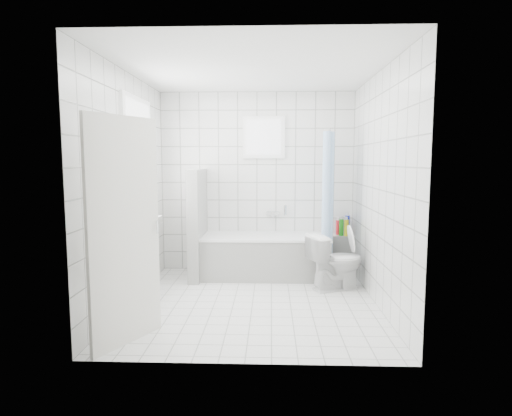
{
  "coord_description": "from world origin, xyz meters",
  "views": [
    {
      "loc": [
        0.2,
        -4.75,
        1.62
      ],
      "look_at": [
        0.03,
        0.35,
        1.05
      ],
      "focal_mm": 30.0,
      "sensor_mm": 36.0,
      "label": 1
    }
  ],
  "objects": [
    {
      "name": "window_sill",
      "position": [
        -1.31,
        0.3,
        0.86
      ],
      "size": [
        0.18,
        1.02,
        0.08
      ],
      "primitive_type": "cube",
      "color": "white",
      "rests_on": "wall_left"
    },
    {
      "name": "toilet",
      "position": [
        1.03,
        0.55,
        0.36
      ],
      "size": [
        0.8,
        0.64,
        0.71
      ],
      "primitive_type": "imported",
      "rotation": [
        0.0,
        0.0,
        1.97
      ],
      "color": "white",
      "rests_on": "ground"
    },
    {
      "name": "curtain_rod",
      "position": [
        0.95,
        1.1,
        2.0
      ],
      "size": [
        0.02,
        0.8,
        0.02
      ],
      "primitive_type": "cylinder",
      "rotation": [
        1.57,
        0.0,
        0.0
      ],
      "color": "silver",
      "rests_on": "wall_back"
    },
    {
      "name": "wall_left",
      "position": [
        -1.4,
        0.0,
        1.3
      ],
      "size": [
        0.02,
        3.0,
        2.6
      ],
      "primitive_type": "cube",
      "color": "white",
      "rests_on": "ground"
    },
    {
      "name": "window_left",
      "position": [
        -1.35,
        0.3,
        1.6
      ],
      "size": [
        0.01,
        0.9,
        1.4
      ],
      "primitive_type": "cube",
      "color": "white",
      "rests_on": "wall_left"
    },
    {
      "name": "tiled_ledge",
      "position": [
        1.24,
        1.38,
        0.28
      ],
      "size": [
        0.4,
        0.24,
        0.55
      ],
      "primitive_type": "cube",
      "color": "white",
      "rests_on": "ground"
    },
    {
      "name": "ground",
      "position": [
        0.0,
        0.0,
        0.0
      ],
      "size": [
        3.0,
        3.0,
        0.0
      ],
      "primitive_type": "plane",
      "color": "white",
      "rests_on": "ground"
    },
    {
      "name": "partition_wall",
      "position": [
        -0.81,
        1.07,
        0.75
      ],
      "size": [
        0.15,
        0.85,
        1.5
      ],
      "primitive_type": "cube",
      "color": "white",
      "rests_on": "ground"
    },
    {
      "name": "ceiling",
      "position": [
        0.0,
        0.0,
        2.6
      ],
      "size": [
        3.0,
        3.0,
        0.0
      ],
      "primitive_type": "plane",
      "rotation": [
        3.14,
        0.0,
        0.0
      ],
      "color": "white",
      "rests_on": "ground"
    },
    {
      "name": "bathtub",
      "position": [
        0.13,
        1.12,
        0.29
      ],
      "size": [
        1.75,
        0.77,
        0.58
      ],
      "color": "white",
      "rests_on": "ground"
    },
    {
      "name": "wall_back",
      "position": [
        0.0,
        1.5,
        1.3
      ],
      "size": [
        2.8,
        0.02,
        2.6
      ],
      "primitive_type": "cube",
      "color": "white",
      "rests_on": "ground"
    },
    {
      "name": "window_back",
      "position": [
        0.1,
        1.46,
        1.95
      ],
      "size": [
        0.5,
        0.01,
        0.5
      ],
      "primitive_type": "cube",
      "color": "white",
      "rests_on": "wall_back"
    },
    {
      "name": "wall_front",
      "position": [
        0.0,
        -1.5,
        1.3
      ],
      "size": [
        2.8,
        0.02,
        2.6
      ],
      "primitive_type": "cube",
      "color": "white",
      "rests_on": "ground"
    },
    {
      "name": "door",
      "position": [
        -1.06,
        -1.13,
        1.0
      ],
      "size": [
        0.41,
        0.73,
        2.0
      ],
      "primitive_type": "cube",
      "rotation": [
        0.0,
        0.0,
        -0.48
      ],
      "color": "silver",
      "rests_on": "ground"
    },
    {
      "name": "wall_right",
      "position": [
        1.4,
        0.0,
        1.3
      ],
      "size": [
        0.02,
        3.0,
        2.6
      ],
      "primitive_type": "cube",
      "color": "white",
      "rests_on": "ground"
    },
    {
      "name": "shower_curtain",
      "position": [
        0.95,
        0.97,
        1.1
      ],
      "size": [
        0.14,
        0.48,
        1.78
      ],
      "primitive_type": null,
      "color": "#498AD7",
      "rests_on": "curtain_rod"
    },
    {
      "name": "tub_faucet",
      "position": [
        0.23,
        1.46,
        0.85
      ],
      "size": [
        0.18,
        0.06,
        0.06
      ],
      "primitive_type": "cube",
      "color": "silver",
      "rests_on": "wall_back"
    },
    {
      "name": "sill_bottles",
      "position": [
        -1.3,
        0.36,
        1.02
      ],
      "size": [
        0.18,
        0.58,
        0.32
      ],
      "color": "silver",
      "rests_on": "window_sill"
    },
    {
      "name": "ledge_bottles",
      "position": [
        1.25,
        1.35,
        0.67
      ],
      "size": [
        0.19,
        0.17,
        0.28
      ],
      "color": "yellow",
      "rests_on": "tiled_ledge"
    }
  ]
}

